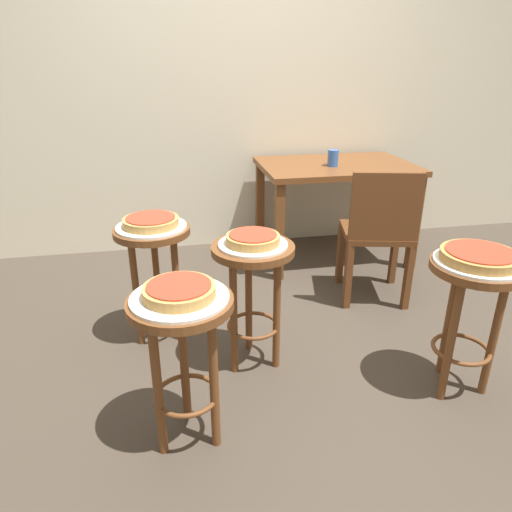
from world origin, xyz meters
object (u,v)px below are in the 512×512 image
at_px(pizza_leftside, 253,239).
at_px(wooden_chair, 378,231).
at_px(pizza_foreground, 179,291).
at_px(serving_plate_rear, 151,227).
at_px(dining_table, 335,178).
at_px(cup_near_edge, 333,158).
at_px(stool_foreground, 183,338).
at_px(stool_leftside, 253,277).
at_px(pizza_middle, 480,256).
at_px(condiment_shaker, 331,159).
at_px(serving_plate_foreground, 180,298).
at_px(serving_plate_middle, 479,262).
at_px(serving_plate_leftside, 253,244).
at_px(stool_rear, 154,257).
at_px(pizza_rear, 151,221).

distance_m(pizza_leftside, wooden_chair, 1.03).
xyz_separation_m(pizza_foreground, serving_plate_rear, (-0.11, 0.80, -0.03)).
height_order(dining_table, cup_near_edge, cup_near_edge).
distance_m(stool_foreground, stool_leftside, 0.58).
relative_size(stool_foreground, serving_plate_rear, 1.78).
xyz_separation_m(pizza_middle, condiment_shaker, (-0.09, 1.61, 0.09)).
xyz_separation_m(serving_plate_foreground, serving_plate_rear, (-0.11, 0.80, 0.00)).
bearing_deg(pizza_foreground, serving_plate_middle, 3.49).
height_order(serving_plate_leftside, condiment_shaker, condiment_shaker).
relative_size(serving_plate_foreground, serving_plate_middle, 0.98).
distance_m(stool_rear, cup_near_edge, 1.54).
relative_size(serving_plate_foreground, pizza_middle, 1.12).
bearing_deg(wooden_chair, pizza_foreground, -141.69).
xyz_separation_m(stool_rear, condiment_shaker, (1.26, 0.88, 0.29)).
height_order(serving_plate_leftside, dining_table, dining_table).
relative_size(stool_foreground, pizza_leftside, 2.57).
bearing_deg(serving_plate_middle, cup_near_edge, 93.52).
bearing_deg(pizza_middle, pizza_rear, 151.94).
distance_m(stool_foreground, pizza_rear, 0.83).
height_order(pizza_leftside, serving_plate_rear, pizza_leftside).
height_order(stool_leftside, cup_near_edge, cup_near_edge).
bearing_deg(stool_foreground, pizza_rear, 97.68).
bearing_deg(dining_table, pizza_middle, -88.69).
distance_m(serving_plate_middle, pizza_middle, 0.03).
relative_size(pizza_foreground, stool_rear, 0.41).
relative_size(stool_leftside, serving_plate_rear, 1.78).
bearing_deg(serving_plate_foreground, pizza_middle, 3.49).
bearing_deg(stool_leftside, stool_foreground, -127.70).
distance_m(stool_leftside, serving_plate_leftside, 0.17).
height_order(pizza_middle, dining_table, dining_table).
bearing_deg(wooden_chair, stool_rear, -172.72).
height_order(serving_plate_middle, serving_plate_leftside, same).
height_order(pizza_rear, cup_near_edge, cup_near_edge).
relative_size(pizza_foreground, pizza_rear, 0.93).
distance_m(serving_plate_middle, wooden_chair, 0.91).
xyz_separation_m(condiment_shaker, wooden_chair, (0.07, -0.71, -0.30)).
bearing_deg(pizza_middle, serving_plate_leftside, 156.84).
bearing_deg(pizza_foreground, stool_leftside, 52.30).
relative_size(serving_plate_middle, condiment_shaker, 4.48).
distance_m(serving_plate_leftside, stool_rear, 0.60).
relative_size(dining_table, cup_near_edge, 9.61).
distance_m(stool_foreground, wooden_chair, 1.56).
relative_size(serving_plate_middle, wooden_chair, 0.43).
xyz_separation_m(serving_plate_foreground, serving_plate_middle, (1.25, 0.08, 0.00)).
relative_size(stool_leftside, stool_rear, 1.00).
bearing_deg(pizza_leftside, dining_table, 55.60).
bearing_deg(wooden_chair, serving_plate_middle, -88.64).
relative_size(pizza_foreground, wooden_chair, 0.31).
bearing_deg(stool_leftside, serving_plate_foreground, -127.70).
bearing_deg(serving_plate_foreground, pizza_leftside, 52.30).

